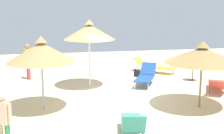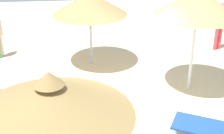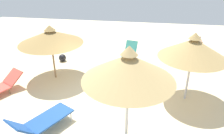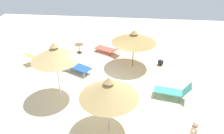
{
  "view_description": "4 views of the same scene",
  "coord_description": "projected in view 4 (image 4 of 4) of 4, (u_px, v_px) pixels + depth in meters",
  "views": [
    {
      "loc": [
        11.29,
        -2.67,
        3.61
      ],
      "look_at": [
        -0.21,
        -0.44,
        1.22
      ],
      "focal_mm": 49.52,
      "sensor_mm": 36.0,
      "label": 1
    },
    {
      "loc": [
        1.03,
        6.78,
        4.46
      ],
      "look_at": [
        0.31,
        -0.26,
        1.15
      ],
      "focal_mm": 51.86,
      "sensor_mm": 36.0,
      "label": 2
    },
    {
      "loc": [
        -6.49,
        -1.43,
        4.64
      ],
      "look_at": [
        0.75,
        -0.27,
        1.09
      ],
      "focal_mm": 34.8,
      "sensor_mm": 36.0,
      "label": 3
    },
    {
      "loc": [
        1.58,
        -10.01,
        7.05
      ],
      "look_at": [
        0.47,
        0.3,
        1.07
      ],
      "focal_mm": 36.58,
      "sensor_mm": 36.0,
      "label": 4
    }
  ],
  "objects": [
    {
      "name": "lounge_chair_far_left",
      "position": [
        75.0,
        65.0,
        13.47
      ],
      "size": [
        2.0,
        1.51,
        0.89
      ],
      "color": "#1E478C",
      "rests_on": "ground"
    },
    {
      "name": "lounge_chair_front",
      "position": [
        109.0,
        49.0,
        15.61
      ],
      "size": [
        2.07,
        1.52,
        0.72
      ],
      "color": "#CC4C3F",
      "rests_on": "ground"
    },
    {
      "name": "handbag",
      "position": [
        50.0,
        67.0,
        13.8
      ],
      "size": [
        0.3,
        0.33,
        0.5
      ],
      "color": "black",
      "rests_on": "ground"
    },
    {
      "name": "beach_ball",
      "position": [
        161.0,
        62.0,
        14.25
      ],
      "size": [
        0.38,
        0.38,
        0.38
      ],
      "primitive_type": "sphere",
      "color": "black",
      "rests_on": "ground"
    },
    {
      "name": "lounge_chair_near_left",
      "position": [
        174.0,
        91.0,
        11.2
      ],
      "size": [
        1.85,
        0.94,
        0.94
      ],
      "color": "teal",
      "rests_on": "ground"
    },
    {
      "name": "parasol_umbrella_back",
      "position": [
        109.0,
        90.0,
        8.58
      ],
      "size": [
        2.33,
        2.33,
        2.57
      ],
      "color": "#B2B2B7",
      "rests_on": "ground"
    },
    {
      "name": "lounge_chair_center",
      "position": [
        44.0,
        55.0,
        14.77
      ],
      "size": [
        1.95,
        2.13,
        0.77
      ],
      "color": "gold",
      "rests_on": "ground"
    },
    {
      "name": "parasol_umbrella_far_right",
      "position": [
        55.0,
        53.0,
        10.31
      ],
      "size": [
        2.24,
        2.24,
        2.98
      ],
      "color": "white",
      "rests_on": "ground"
    },
    {
      "name": "parasol_umbrella_edge",
      "position": [
        134.0,
        38.0,
        13.28
      ],
      "size": [
        2.66,
        2.66,
        2.37
      ],
      "color": "olive",
      "rests_on": "ground"
    },
    {
      "name": "ground",
      "position": [
        103.0,
        87.0,
        12.31
      ],
      "size": [
        24.0,
        24.0,
        0.1
      ],
      "primitive_type": "cube",
      "color": "beige"
    },
    {
      "name": "side_table_round",
      "position": [
        79.0,
        47.0,
        15.64
      ],
      "size": [
        0.6,
        0.6,
        0.63
      ],
      "color": "brown",
      "rests_on": "ground"
    }
  ]
}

